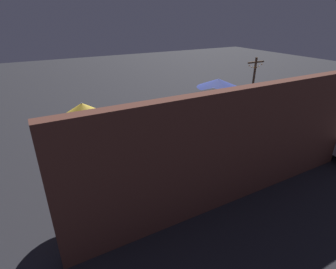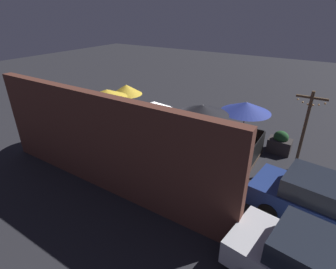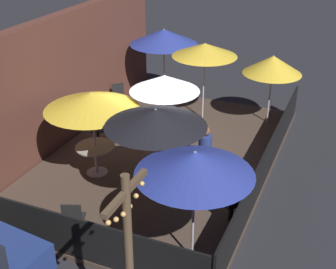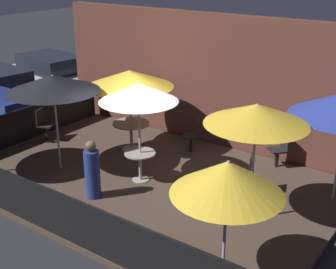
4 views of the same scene
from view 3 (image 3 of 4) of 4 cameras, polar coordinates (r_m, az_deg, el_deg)
name	(u,v)px [view 3 (image 3 of 4)]	position (r m, az deg, el deg)	size (l,w,h in m)	color
ground_plane	(163,160)	(12.79, -0.65, -3.14)	(60.00, 60.00, 0.00)	#26262B
patio_deck	(163,158)	(12.76, -0.65, -2.90)	(8.73, 5.72, 0.12)	#47382D
building_wall	(61,81)	(13.43, -12.95, 6.32)	(10.33, 0.36, 3.67)	brown
fence_front	(267,161)	(11.80, 12.01, -3.23)	(8.53, 0.05, 0.95)	black
fence_side_left	(73,237)	(9.34, -11.53, -12.15)	(0.05, 5.52, 0.95)	black
patio_umbrella_0	(91,101)	(11.24, -9.31, 4.07)	(2.30, 2.30, 2.20)	#B2B2B7
patio_umbrella_1	(165,83)	(11.73, -0.42, 6.25)	(1.79, 1.79, 2.35)	#B2B2B7
patio_umbrella_2	(156,118)	(9.76, -1.52, 2.07)	(2.19, 2.19, 2.38)	#B2B2B7
patio_umbrella_3	(205,50)	(14.22, 4.50, 10.25)	(1.98, 1.98, 2.43)	#B2B2B7
patio_umbrella_4	(164,37)	(15.87, -0.50, 11.83)	(2.29, 2.29, 2.41)	#B2B2B7
patio_umbrella_5	(273,65)	(14.34, 12.65, 8.30)	(1.76, 1.76, 2.14)	#B2B2B7
patio_umbrella_6	(195,163)	(8.18, 3.28, -3.50)	(2.16, 2.16, 2.37)	#B2B2B7
dining_table_0	(96,152)	(11.83, -8.83, -2.07)	(0.99, 0.99, 0.76)	#9E998E
dining_table_1	(165,140)	(12.38, -0.40, -0.67)	(0.73, 0.73, 0.71)	#9E998E
patio_chair_0	(98,127)	(13.38, -8.58, 0.96)	(0.54, 0.54, 0.91)	black
patio_chair_1	(169,105)	(14.59, 0.12, 3.59)	(0.51, 0.51, 0.93)	black
patio_chair_2	(233,203)	(10.10, 7.95, -8.23)	(0.56, 0.56, 0.93)	black
patio_chair_3	(119,97)	(15.37, -5.95, 4.61)	(0.56, 0.56, 0.91)	black
patio_chair_4	(74,219)	(9.76, -11.43, -10.03)	(0.52, 0.52, 0.92)	black
patron_0	(205,153)	(11.70, 4.51, -2.22)	(0.47, 0.47, 1.32)	navy
light_post	(129,267)	(6.64, -4.73, -15.76)	(1.10, 0.12, 3.37)	brown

